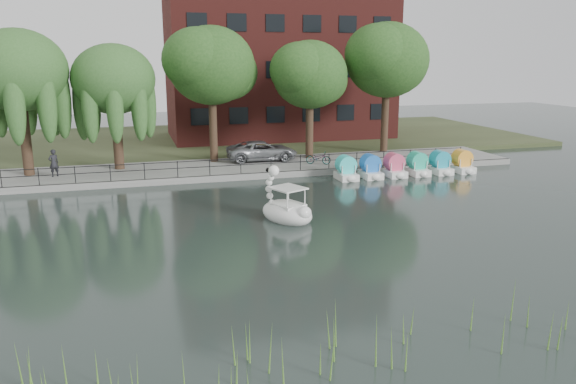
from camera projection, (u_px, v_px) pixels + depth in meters
name	position (u px, v px, depth m)	size (l,w,h in m)	color
ground_plane	(303.00, 244.00, 23.74)	(120.00, 120.00, 0.00)	#32403B
promenade	(233.00, 168.00, 38.64)	(40.00, 6.00, 0.40)	gray
kerb	(242.00, 177.00, 35.88)	(40.00, 0.25, 0.40)	gray
land_strip	(205.00, 140.00, 51.72)	(60.00, 22.00, 0.36)	#47512D
railing	(241.00, 162.00, 35.84)	(32.00, 0.05, 1.00)	black
apartment_building	(278.00, 38.00, 51.38)	(20.00, 10.07, 18.00)	#4C1E16
willow_left	(18.00, 71.00, 34.05)	(5.88, 5.88, 9.01)	#473323
willow_mid	(113.00, 80.00, 36.13)	(5.32, 5.32, 8.15)	#473323
broadleaf_center	(211.00, 66.00, 38.61)	(6.00, 6.00, 9.25)	#473323
broadleaf_right	(310.00, 75.00, 40.18)	(5.40, 5.40, 8.32)	#473323
broadleaf_far	(387.00, 60.00, 42.61)	(6.30, 6.30, 9.71)	#473323
minivan	(262.00, 149.00, 40.29)	(5.82, 2.67, 1.62)	gray
bicycle	(318.00, 157.00, 38.94)	(1.72, 0.60, 1.00)	gray
pedestrian	(53.00, 161.00, 34.84)	(0.71, 0.48, 1.98)	black
swan_boat	(286.00, 208.00, 27.18)	(2.96, 3.51, 2.55)	white
pedal_boat_row	(406.00, 167.00, 37.16)	(9.65, 1.70, 1.40)	white
reed_bank	(477.00, 326.00, 15.26)	(24.00, 2.40, 1.20)	#669938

